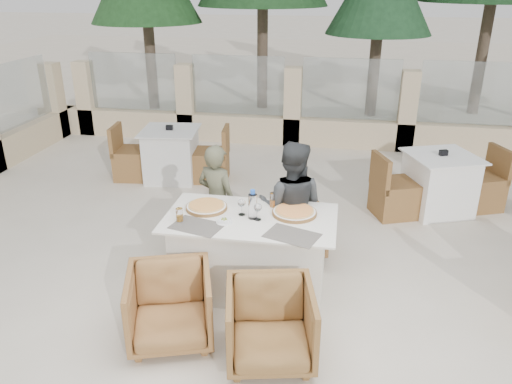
% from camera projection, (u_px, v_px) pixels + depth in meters
% --- Properties ---
extents(ground, '(80.00, 80.00, 0.00)m').
position_uv_depth(ground, '(239.00, 289.00, 4.91)').
color(ground, beige).
rests_on(ground, ground).
extents(sand_patch, '(30.00, 16.00, 0.01)m').
position_uv_depth(sand_patch, '(320.00, 66.00, 17.59)').
color(sand_patch, beige).
rests_on(sand_patch, ground).
extents(perimeter_wall_far, '(10.00, 0.34, 1.60)m').
position_uv_depth(perimeter_wall_far, '(293.00, 101.00, 8.94)').
color(perimeter_wall_far, beige).
rests_on(perimeter_wall_far, ground).
extents(dining_table, '(1.60, 0.90, 0.77)m').
position_uv_depth(dining_table, '(251.00, 253.00, 4.80)').
color(dining_table, white).
rests_on(dining_table, ground).
extents(placemat_near_left, '(0.51, 0.40, 0.00)m').
position_uv_depth(placemat_near_left, '(197.00, 226.00, 4.48)').
color(placemat_near_left, '#5F5952').
rests_on(placemat_near_left, dining_table).
extents(placemat_near_right, '(0.52, 0.43, 0.00)m').
position_uv_depth(placemat_near_right, '(292.00, 235.00, 4.32)').
color(placemat_near_right, '#625C54').
rests_on(placemat_near_right, dining_table).
extents(pizza_left, '(0.51, 0.51, 0.05)m').
position_uv_depth(pizza_left, '(206.00, 206.00, 4.81)').
color(pizza_left, orange).
rests_on(pizza_left, dining_table).
extents(pizza_right, '(0.46, 0.46, 0.05)m').
position_uv_depth(pizza_right, '(294.00, 212.00, 4.70)').
color(pizza_right, orange).
rests_on(pizza_right, dining_table).
extents(water_bottle, '(0.08, 0.08, 0.28)m').
position_uv_depth(water_bottle, '(253.00, 204.00, 4.58)').
color(water_bottle, '#9FBAD1').
rests_on(water_bottle, dining_table).
extents(wine_glass_centre, '(0.09, 0.09, 0.18)m').
position_uv_depth(wine_glass_centre, '(242.00, 206.00, 4.66)').
color(wine_glass_centre, silver).
rests_on(wine_glass_centre, dining_table).
extents(wine_glass_near, '(0.10, 0.10, 0.18)m').
position_uv_depth(wine_glass_near, '(258.00, 211.00, 4.57)').
color(wine_glass_near, silver).
rests_on(wine_glass_near, dining_table).
extents(beer_glass_left, '(0.08, 0.08, 0.13)m').
position_uv_depth(beer_glass_left, '(179.00, 215.00, 4.55)').
color(beer_glass_left, orange).
rests_on(beer_glass_left, dining_table).
extents(beer_glass_right, '(0.08, 0.08, 0.14)m').
position_uv_depth(beer_glass_right, '(273.00, 200.00, 4.85)').
color(beer_glass_right, orange).
rests_on(beer_glass_right, dining_table).
extents(olive_dish, '(0.14, 0.14, 0.04)m').
position_uv_depth(olive_dish, '(224.00, 220.00, 4.54)').
color(olive_dish, white).
rests_on(olive_dish, dining_table).
extents(armchair_far_left, '(0.72, 0.74, 0.56)m').
position_uv_depth(armchair_far_left, '(208.00, 229.00, 5.49)').
color(armchair_far_left, olive).
rests_on(armchair_far_left, ground).
extents(armchair_far_right, '(0.76, 0.77, 0.56)m').
position_uv_depth(armchair_far_right, '(295.00, 230.00, 5.48)').
color(armchair_far_right, brown).
rests_on(armchair_far_right, ground).
extents(armchair_near_left, '(0.86, 0.87, 0.64)m').
position_uv_depth(armchair_near_left, '(170.00, 306.00, 4.13)').
color(armchair_near_left, olive).
rests_on(armchair_near_left, ground).
extents(armchair_near_right, '(0.81, 0.83, 0.64)m').
position_uv_depth(armchair_near_right, '(270.00, 325.00, 3.91)').
color(armchair_near_right, brown).
rests_on(armchair_near_right, ground).
extents(diner_left, '(0.54, 0.44, 1.26)m').
position_uv_depth(diner_left, '(217.00, 201.00, 5.34)').
color(diner_left, '#575840').
rests_on(diner_left, ground).
extents(diner_right, '(0.70, 0.55, 1.39)m').
position_uv_depth(diner_right, '(291.00, 207.00, 5.03)').
color(diner_right, '#353739').
rests_on(diner_right, ground).
extents(bg_table_a, '(1.72, 1.00, 0.77)m').
position_uv_depth(bg_table_a, '(171.00, 155.00, 7.50)').
color(bg_table_a, silver).
rests_on(bg_table_a, ground).
extents(bg_table_b, '(1.83, 1.36, 0.77)m').
position_uv_depth(bg_table_b, '(439.00, 184.00, 6.44)').
color(bg_table_b, white).
rests_on(bg_table_b, ground).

